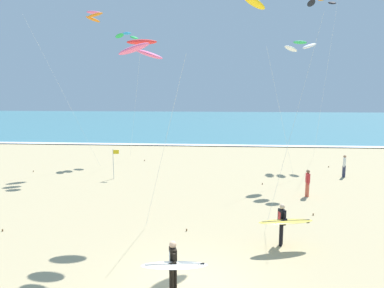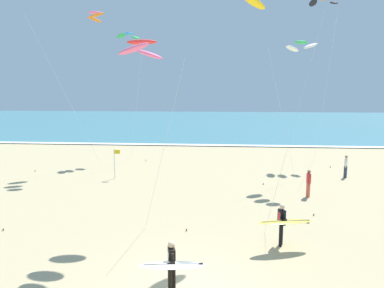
{
  "view_description": "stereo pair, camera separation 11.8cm",
  "coord_description": "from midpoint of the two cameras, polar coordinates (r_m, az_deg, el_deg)",
  "views": [
    {
      "loc": [
        0.91,
        -10.12,
        6.14
      ],
      "look_at": [
        -0.25,
        5.0,
        3.8
      ],
      "focal_mm": 32.93,
      "sensor_mm": 36.0,
      "label": 1
    },
    {
      "loc": [
        1.03,
        -10.11,
        6.14
      ],
      "look_at": [
        -0.25,
        5.0,
        3.8
      ],
      "focal_mm": 32.93,
      "sensor_mm": 36.0,
      "label": 2
    }
  ],
  "objects": [
    {
      "name": "kite_arc_amber_outer",
      "position": [
        34.34,
        20.64,
        20.75
      ],
      "size": [
        2.42,
        4.76,
        13.93
      ],
      "color": "black",
      "rests_on": "ground"
    },
    {
      "name": "surfer_lead",
      "position": [
        10.97,
        -2.88,
        -18.92
      ],
      "size": [
        2.02,
        1.12,
        1.71
      ],
      "color": "black",
      "rests_on": "ground"
    },
    {
      "name": "kite_arc_scarlet_distant",
      "position": [
        15.22,
        -7.88,
        15.03
      ],
      "size": [
        2.65,
        2.82,
        8.19
      ],
      "color": "pink",
      "rests_on": "ground"
    },
    {
      "name": "kite_arc_cobalt_mid",
      "position": [
        32.5,
        -10.15,
        16.84
      ],
      "size": [
        2.74,
        2.61,
        11.08
      ],
      "color": "green",
      "rests_on": "ground"
    },
    {
      "name": "kite_arc_emerald_far",
      "position": [
        24.76,
        17.39,
        14.93
      ],
      "size": [
        3.39,
        2.69,
        9.28
      ],
      "color": "white",
      "rests_on": "ground"
    },
    {
      "name": "kite_arc_rose_close",
      "position": [
        29.26,
        -15.25,
        19.36
      ],
      "size": [
        5.49,
        3.48,
        12.01
      ],
      "color": "orange",
      "rests_on": "ground"
    },
    {
      "name": "surfer_trailing",
      "position": [
        14.5,
        14.83,
        -12.1
      ],
      "size": [
        2.29,
        1.17,
        1.71
      ],
      "color": "black",
      "rests_on": "ground"
    },
    {
      "name": "shoreline_foam",
      "position": [
        38.99,
        3.34,
        -0.17
      ],
      "size": [
        160.0,
        1.21,
        0.01
      ],
      "primitive_type": "cube",
      "color": "white",
      "rests_on": "ocean_water"
    },
    {
      "name": "bystander_red_top",
      "position": [
        21.48,
        18.49,
        -6.04
      ],
      "size": [
        0.22,
        0.5,
        1.59
      ],
      "color": "#D8593F",
      "rests_on": "ground"
    },
    {
      "name": "bystander_white_top",
      "position": [
        27.12,
        23.75,
        -3.3
      ],
      "size": [
        0.29,
        0.47,
        1.59
      ],
      "color": "#2D334C",
      "rests_on": "ground"
    },
    {
      "name": "lifeguard_flag",
      "position": [
        24.98,
        -12.21,
        -2.67
      ],
      "size": [
        0.45,
        0.05,
        2.1
      ],
      "color": "silver",
      "rests_on": "ground"
    },
    {
      "name": "ground_plane",
      "position": [
        11.87,
        -0.59,
        -22.35
      ],
      "size": [
        160.0,
        160.0,
        0.0
      ],
      "primitive_type": "plane",
      "color": "tan"
    },
    {
      "name": "ocean_water",
      "position": [
        68.49,
        4.0,
        3.65
      ],
      "size": [
        160.0,
        60.0,
        0.08
      ],
      "primitive_type": "cube",
      "color": "teal",
      "rests_on": "ground"
    }
  ]
}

